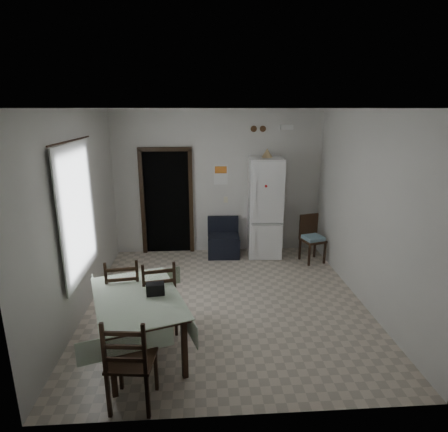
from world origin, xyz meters
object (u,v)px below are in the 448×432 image
navy_seat (224,238)px  corner_chair (313,239)px  dining_chair_far_right (159,295)px  dining_table (139,325)px  fridge (265,208)px  dining_chair_near_head (131,359)px  dining_chair_far_left (124,292)px

navy_seat → corner_chair: bearing=-11.8°
corner_chair → dining_chair_far_right: dining_chair_far_right is taller
dining_table → dining_chair_far_right: dining_chair_far_right is taller
fridge → corner_chair: bearing=-22.3°
fridge → dining_chair_near_head: (-2.00, -3.94, -0.48)m
fridge → navy_seat: size_ratio=2.60×
fridge → dining_chair_far_left: fridge is taller
corner_chair → dining_table: size_ratio=0.63×
dining_chair_far_left → dining_chair_near_head: dining_chair_far_left is taller
corner_chair → dining_chair_near_head: size_ratio=0.89×
dining_table → dining_chair_near_head: (0.06, -0.83, 0.14)m
dining_chair_far_right → dining_chair_near_head: bearing=73.7°
fridge → corner_chair: fridge is taller
navy_seat → fridge: bearing=2.3°
corner_chair → dining_chair_far_right: (-2.74, -2.19, 0.06)m
corner_chair → dining_chair_far_left: 3.84m
fridge → navy_seat: 1.03m
dining_chair_far_left → dining_chair_near_head: 1.45m
corner_chair → dining_chair_near_head: (-2.88, -3.51, 0.06)m
corner_chair → dining_table: corner_chair is taller
corner_chair → dining_table: (-2.94, -2.68, -0.08)m
corner_chair → dining_table: 3.98m
corner_chair → fridge: bearing=138.0°
fridge → dining_chair_near_head: fridge is taller
dining_table → dining_chair_far_left: (-0.28, 0.58, 0.14)m
dining_table → dining_chair_far_left: size_ratio=1.40×
dining_chair_far_right → dining_chair_near_head: 1.33m
dining_table → fridge: bearing=38.3°
dining_chair_far_left → corner_chair: bearing=-154.2°
dining_table → dining_chair_far_right: (0.19, 0.49, 0.14)m
dining_table → dining_chair_far_right: 0.55m
dining_chair_near_head → dining_chair_far_right: bearing=-89.9°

